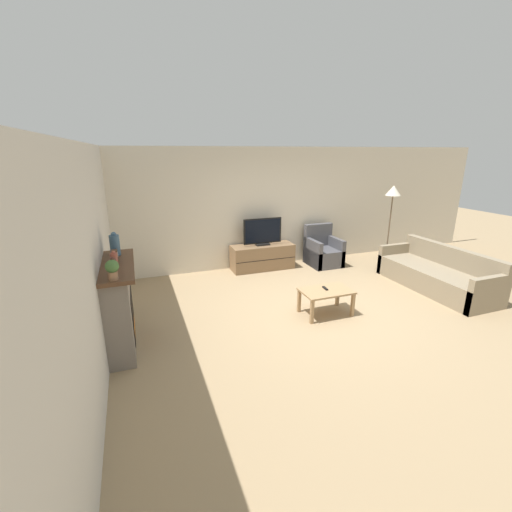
# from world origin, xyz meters

# --- Properties ---
(ground_plane) EXTENTS (24.00, 24.00, 0.00)m
(ground_plane) POSITION_xyz_m (0.00, 0.00, 0.00)
(ground_plane) COLOR #9E8460
(wall_back) EXTENTS (12.00, 0.06, 2.70)m
(wall_back) POSITION_xyz_m (0.00, 2.64, 1.35)
(wall_back) COLOR beige
(wall_back) RESTS_ON ground
(wall_left) EXTENTS (0.06, 12.00, 2.70)m
(wall_left) POSITION_xyz_m (-3.35, 0.00, 1.35)
(wall_left) COLOR beige
(wall_left) RESTS_ON ground
(fireplace) EXTENTS (0.44, 1.43, 1.19)m
(fireplace) POSITION_xyz_m (-3.16, -0.03, 0.60)
(fireplace) COLOR slate
(fireplace) RESTS_ON ground
(mantel_vase_left) EXTENTS (0.09, 0.09, 0.22)m
(mantel_vase_left) POSITION_xyz_m (-3.14, -0.46, 1.29)
(mantel_vase_left) COLOR #512D23
(mantel_vase_left) RESTS_ON fireplace
(mantel_vase_centre_left) EXTENTS (0.09, 0.09, 0.21)m
(mantel_vase_centre_left) POSITION_xyz_m (-3.14, -0.14, 1.28)
(mantel_vase_centre_left) COLOR #994C3D
(mantel_vase_centre_left) RESTS_ON fireplace
(mantel_vase_right) EXTENTS (0.13, 0.13, 0.34)m
(mantel_vase_right) POSITION_xyz_m (-3.14, 0.40, 1.34)
(mantel_vase_right) COLOR #385670
(mantel_vase_right) RESTS_ON fireplace
(mantel_clock) EXTENTS (0.08, 0.11, 0.15)m
(mantel_clock) POSITION_xyz_m (-3.14, 0.11, 1.26)
(mantel_clock) COLOR brown
(mantel_clock) RESTS_ON fireplace
(potted_plant) EXTENTS (0.15, 0.15, 0.24)m
(potted_plant) POSITION_xyz_m (-3.14, -0.64, 1.32)
(potted_plant) COLOR #936B4C
(potted_plant) RESTS_ON fireplace
(tv_stand) EXTENTS (1.42, 0.51, 0.57)m
(tv_stand) POSITION_xyz_m (-0.17, 2.32, 0.28)
(tv_stand) COLOR brown
(tv_stand) RESTS_ON ground
(tv) EXTENTS (0.89, 0.18, 0.61)m
(tv) POSITION_xyz_m (-0.17, 2.32, 0.85)
(tv) COLOR black
(tv) RESTS_ON tv_stand
(armchair) EXTENTS (0.70, 0.76, 0.94)m
(armchair) POSITION_xyz_m (1.29, 2.13, 0.30)
(armchair) COLOR #4C4C51
(armchair) RESTS_ON ground
(coffee_table) EXTENTS (0.83, 0.52, 0.43)m
(coffee_table) POSITION_xyz_m (-0.01, -0.18, 0.36)
(coffee_table) COLOR #A37F56
(coffee_table) RESTS_ON ground
(remote) EXTENTS (0.05, 0.15, 0.02)m
(remote) POSITION_xyz_m (-0.00, -0.12, 0.44)
(remote) COLOR black
(remote) RESTS_ON coffee_table
(couch) EXTENTS (0.89, 2.29, 0.81)m
(couch) POSITION_xyz_m (2.63, 0.05, 0.27)
(couch) COLOR gray
(couch) RESTS_ON ground
(floor_lamp) EXTENTS (0.33, 0.33, 1.88)m
(floor_lamp) POSITION_xyz_m (2.58, 1.47, 1.64)
(floor_lamp) COLOR black
(floor_lamp) RESTS_ON ground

